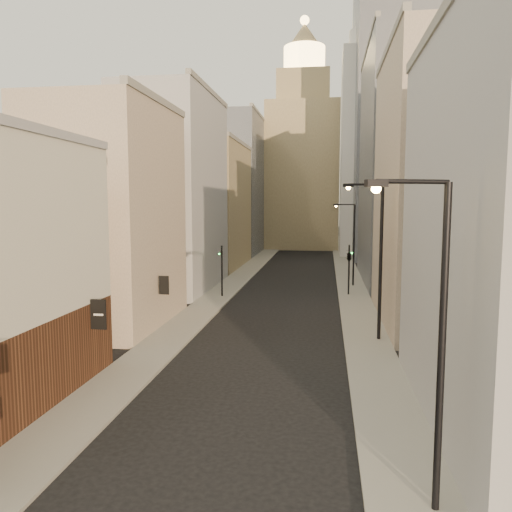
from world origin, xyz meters
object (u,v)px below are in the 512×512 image
(streetlamp_far, at_px, (352,240))
(traffic_light_left, at_px, (222,261))
(streetlamp_near, at_px, (435,329))
(traffic_light_right, at_px, (349,256))
(clock_tower, at_px, (303,159))
(white_tower, at_px, (365,145))
(streetlamp_mid, at_px, (377,252))

(streetlamp_far, relative_size, traffic_light_left, 1.78)
(streetlamp_near, height_order, traffic_light_right, streetlamp_near)
(streetlamp_near, xyz_separation_m, traffic_light_right, (-0.83, 34.45, -1.64))
(clock_tower, relative_size, traffic_light_left, 8.98)
(white_tower, bearing_deg, traffic_light_left, -111.61)
(clock_tower, bearing_deg, traffic_light_right, -82.36)
(streetlamp_mid, height_order, traffic_light_right, streetlamp_mid)
(white_tower, xyz_separation_m, traffic_light_left, (-16.07, -40.56, -15.06))
(white_tower, relative_size, traffic_light_right, 8.30)
(white_tower, bearing_deg, traffic_light_right, -96.03)
(traffic_light_right, bearing_deg, streetlamp_far, -73.38)
(streetlamp_near, relative_size, traffic_light_left, 1.94)
(white_tower, height_order, traffic_light_left, white_tower)
(clock_tower, relative_size, streetlamp_mid, 4.37)
(white_tower, height_order, streetlamp_far, white_tower)
(traffic_light_left, bearing_deg, streetlamp_mid, 132.57)
(white_tower, distance_m, streetlamp_near, 73.72)
(white_tower, bearing_deg, clock_tower, 128.16)
(clock_tower, distance_m, streetlamp_far, 48.75)
(streetlamp_mid, relative_size, traffic_light_right, 2.06)
(traffic_light_right, bearing_deg, clock_tower, -60.65)
(streetlamp_near, bearing_deg, streetlamp_far, 69.59)
(traffic_light_right, bearing_deg, white_tower, -74.32)
(clock_tower, xyz_separation_m, white_tower, (11.00, -14.00, 0.97))
(clock_tower, distance_m, traffic_light_right, 54.26)
(streetlamp_far, xyz_separation_m, traffic_light_left, (-12.54, -8.05, -1.55))
(traffic_light_right, bearing_deg, traffic_light_left, 33.55)
(streetlamp_near, xyz_separation_m, traffic_light_left, (-12.88, 31.93, -2.01))
(streetlamp_mid, distance_m, streetlamp_far, 21.46)
(traffic_light_left, bearing_deg, clock_tower, -97.08)
(clock_tower, xyz_separation_m, traffic_light_right, (6.98, -52.04, -13.72))
(streetlamp_far, relative_size, traffic_light_right, 1.78)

